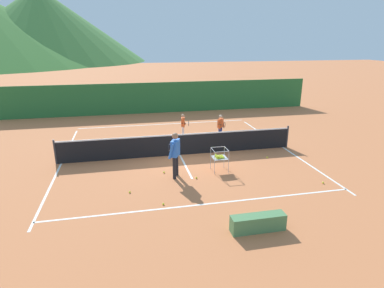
{
  "coord_description": "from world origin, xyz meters",
  "views": [
    {
      "loc": [
        -2.27,
        -13.17,
        4.91
      ],
      "look_at": [
        0.28,
        -1.29,
        0.91
      ],
      "focal_mm": 29.72,
      "sensor_mm": 36.0,
      "label": 1
    }
  ],
  "objects_px": {
    "tennis_ball_4": "(267,157)",
    "courtside_bench": "(258,223)",
    "ball_cart": "(219,157)",
    "tennis_net": "(180,144)",
    "tennis_ball_0": "(164,172)",
    "instructor": "(175,151)",
    "tennis_ball_5": "(163,204)",
    "tennis_ball_2": "(323,183)",
    "student_1": "(221,125)",
    "tennis_ball_1": "(130,192)",
    "tennis_ball_3": "(196,178)",
    "student_0": "(183,123)"
  },
  "relations": [
    {
      "from": "instructor",
      "to": "tennis_ball_4",
      "type": "xyz_separation_m",
      "value": [
        4.23,
        1.12,
        -1.0
      ]
    },
    {
      "from": "tennis_net",
      "to": "tennis_ball_3",
      "type": "relative_size",
      "value": 153.98
    },
    {
      "from": "tennis_net",
      "to": "instructor",
      "type": "xyz_separation_m",
      "value": [
        -0.57,
        -2.32,
        0.53
      ]
    },
    {
      "from": "tennis_net",
      "to": "tennis_ball_0",
      "type": "xyz_separation_m",
      "value": [
        -0.95,
        -1.87,
        -0.47
      ]
    },
    {
      "from": "student_0",
      "to": "tennis_ball_2",
      "type": "xyz_separation_m",
      "value": [
        3.86,
        -6.64,
        -0.72
      ]
    },
    {
      "from": "tennis_ball_1",
      "to": "instructor",
      "type": "bearing_deg",
      "value": 29.93
    },
    {
      "from": "tennis_ball_0",
      "to": "tennis_ball_2",
      "type": "relative_size",
      "value": 1.0
    },
    {
      "from": "instructor",
      "to": "tennis_ball_3",
      "type": "relative_size",
      "value": 25.34
    },
    {
      "from": "student_1",
      "to": "tennis_ball_5",
      "type": "distance_m",
      "value": 7.31
    },
    {
      "from": "tennis_ball_2",
      "to": "tennis_ball_4",
      "type": "bearing_deg",
      "value": 106.85
    },
    {
      "from": "tennis_ball_3",
      "to": "tennis_ball_2",
      "type": "bearing_deg",
      "value": -17.45
    },
    {
      "from": "ball_cart",
      "to": "tennis_ball_2",
      "type": "relative_size",
      "value": 13.22
    },
    {
      "from": "student_1",
      "to": "tennis_ball_0",
      "type": "distance_m",
      "value": 5.12
    },
    {
      "from": "ball_cart",
      "to": "tennis_net",
      "type": "bearing_deg",
      "value": 119.5
    },
    {
      "from": "tennis_ball_4",
      "to": "courtside_bench",
      "type": "height_order",
      "value": "courtside_bench"
    },
    {
      "from": "instructor",
      "to": "tennis_ball_5",
      "type": "height_order",
      "value": "instructor"
    },
    {
      "from": "student_0",
      "to": "tennis_ball_0",
      "type": "xyz_separation_m",
      "value": [
        -1.61,
        -4.49,
        -0.72
      ]
    },
    {
      "from": "instructor",
      "to": "student_1",
      "type": "xyz_separation_m",
      "value": [
        3.03,
        4.19,
        -0.26
      ]
    },
    {
      "from": "ball_cart",
      "to": "tennis_ball_1",
      "type": "distance_m",
      "value": 3.73
    },
    {
      "from": "tennis_ball_0",
      "to": "tennis_ball_1",
      "type": "height_order",
      "value": "same"
    },
    {
      "from": "student_1",
      "to": "tennis_ball_3",
      "type": "relative_size",
      "value": 19.03
    },
    {
      "from": "tennis_ball_4",
      "to": "tennis_ball_0",
      "type": "bearing_deg",
      "value": -171.79
    },
    {
      "from": "tennis_ball_0",
      "to": "tennis_ball_3",
      "type": "distance_m",
      "value": 1.36
    },
    {
      "from": "student_1",
      "to": "tennis_ball_1",
      "type": "bearing_deg",
      "value": -132.52
    },
    {
      "from": "tennis_ball_0",
      "to": "courtside_bench",
      "type": "bearing_deg",
      "value": -65.81
    },
    {
      "from": "instructor",
      "to": "tennis_ball_0",
      "type": "bearing_deg",
      "value": 130.15
    },
    {
      "from": "tennis_ball_0",
      "to": "tennis_ball_3",
      "type": "xyz_separation_m",
      "value": [
        1.11,
        -0.78,
        0.0
      ]
    },
    {
      "from": "tennis_ball_1",
      "to": "tennis_ball_4",
      "type": "height_order",
      "value": "same"
    },
    {
      "from": "courtside_bench",
      "to": "tennis_ball_3",
      "type": "bearing_deg",
      "value": 103.5
    },
    {
      "from": "ball_cart",
      "to": "tennis_ball_5",
      "type": "bearing_deg",
      "value": -137.77
    },
    {
      "from": "ball_cart",
      "to": "courtside_bench",
      "type": "distance_m",
      "value": 4.19
    },
    {
      "from": "courtside_bench",
      "to": "instructor",
      "type": "bearing_deg",
      "value": 112.01
    },
    {
      "from": "instructor",
      "to": "ball_cart",
      "type": "distance_m",
      "value": 1.83
    },
    {
      "from": "ball_cart",
      "to": "tennis_ball_3",
      "type": "bearing_deg",
      "value": -152.23
    },
    {
      "from": "tennis_ball_5",
      "to": "tennis_ball_1",
      "type": "bearing_deg",
      "value": 133.8
    },
    {
      "from": "instructor",
      "to": "tennis_ball_0",
      "type": "relative_size",
      "value": 25.34
    },
    {
      "from": "tennis_net",
      "to": "tennis_ball_3",
      "type": "distance_m",
      "value": 2.69
    },
    {
      "from": "tennis_ball_2",
      "to": "instructor",
      "type": "bearing_deg",
      "value": 161.53
    },
    {
      "from": "tennis_net",
      "to": "ball_cart",
      "type": "relative_size",
      "value": 11.65
    },
    {
      "from": "ball_cart",
      "to": "student_1",
      "type": "bearing_deg",
      "value": 72.31
    },
    {
      "from": "tennis_ball_1",
      "to": "tennis_ball_4",
      "type": "relative_size",
      "value": 1.0
    },
    {
      "from": "tennis_ball_2",
      "to": "student_1",
      "type": "bearing_deg",
      "value": 109.2
    },
    {
      "from": "tennis_net",
      "to": "student_1",
      "type": "xyz_separation_m",
      "value": [
        2.46,
        1.88,
        0.28
      ]
    },
    {
      "from": "tennis_net",
      "to": "tennis_ball_4",
      "type": "height_order",
      "value": "tennis_net"
    },
    {
      "from": "tennis_net",
      "to": "ball_cart",
      "type": "bearing_deg",
      "value": -60.5
    },
    {
      "from": "tennis_ball_1",
      "to": "tennis_ball_5",
      "type": "height_order",
      "value": "same"
    },
    {
      "from": "tennis_ball_0",
      "to": "tennis_ball_3",
      "type": "height_order",
      "value": "same"
    },
    {
      "from": "tennis_ball_0",
      "to": "tennis_ball_2",
      "type": "distance_m",
      "value": 5.87
    },
    {
      "from": "tennis_ball_4",
      "to": "tennis_ball_3",
      "type": "bearing_deg",
      "value": -157.58
    },
    {
      "from": "tennis_ball_0",
      "to": "tennis_ball_1",
      "type": "distance_m",
      "value": 1.97
    }
  ]
}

